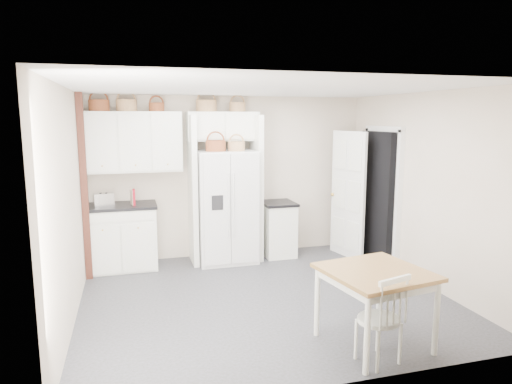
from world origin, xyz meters
name	(u,v)px	position (x,y,z in m)	size (l,w,h in m)	color
floor	(265,298)	(0.00, 0.00, 0.00)	(4.50, 4.50, 0.00)	#2C2C2C
ceiling	(266,88)	(0.00, 0.00, 2.60)	(4.50, 4.50, 0.00)	white
wall_back	(230,177)	(0.00, 2.00, 1.30)	(4.50, 4.50, 0.00)	#BFAD96
wall_left	(68,206)	(-2.25, 0.00, 1.30)	(4.00, 4.00, 0.00)	#BFAD96
wall_right	(424,189)	(2.25, 0.00, 1.30)	(4.00, 4.00, 0.00)	#BFAD96
refrigerator	(226,206)	(-0.15, 1.64, 0.88)	(0.91, 0.73, 1.76)	silver
base_cab_left	(122,238)	(-1.75, 1.70, 0.47)	(1.01, 0.64, 0.94)	white
base_cab_right	(278,230)	(0.73, 1.70, 0.43)	(0.49, 0.58, 0.86)	white
dining_table	(374,308)	(0.70, -1.45, 0.39)	(0.94, 0.94, 0.78)	brown
windsor_chair	(379,319)	(0.57, -1.75, 0.42)	(0.41, 0.37, 0.83)	white
counter_left	(120,206)	(-1.75, 1.70, 0.96)	(1.06, 0.68, 0.04)	black
counter_right	(278,203)	(0.73, 1.70, 0.88)	(0.53, 0.62, 0.04)	black
toaster	(104,200)	(-1.97, 1.62, 1.08)	(0.28, 0.16, 0.19)	silver
cookbook_red	(134,197)	(-1.54, 1.62, 1.10)	(0.03, 0.15, 0.23)	#A00C1B
cookbook_cream	(132,197)	(-1.56, 1.62, 1.09)	(0.03, 0.15, 0.22)	beige
basket_upper_a	(99,106)	(-1.97, 1.83, 2.43)	(0.29, 0.29, 0.17)	maroon
basket_upper_b	(126,105)	(-1.59, 1.83, 2.44)	(0.30, 0.30, 0.17)	#8D5F3A
basket_upper_c	(157,107)	(-1.16, 1.83, 2.42)	(0.23, 0.23, 0.13)	maroon
basket_bridge_a	(206,106)	(-0.40, 1.83, 2.44)	(0.32, 0.32, 0.18)	#8D5F3A
basket_bridge_b	(237,107)	(0.09, 1.83, 2.42)	(0.26, 0.26, 0.15)	#8D5F3A
basket_fridge_a	(216,146)	(-0.32, 1.54, 1.84)	(0.30, 0.30, 0.16)	maroon
basket_fridge_b	(236,146)	(0.00, 1.54, 1.83)	(0.26, 0.26, 0.14)	#8D5F3A
upper_cabinet	(134,142)	(-1.50, 1.83, 1.90)	(1.40, 0.34, 0.90)	white
bridge_cabinet	(223,126)	(-0.15, 1.83, 2.12)	(1.12, 0.34, 0.45)	white
fridge_panel_left	(193,190)	(-0.66, 1.70, 1.15)	(0.08, 0.60, 2.30)	white
fridge_panel_right	(256,188)	(0.36, 1.70, 1.15)	(0.08, 0.60, 2.30)	white
trim_post	(84,188)	(-2.20, 1.35, 1.30)	(0.09, 0.09, 2.60)	#3E1E17
doorway_void	(379,197)	(2.16, 1.00, 1.02)	(0.18, 0.85, 2.05)	black
door_slab	(348,195)	(1.80, 1.33, 1.02)	(0.80, 0.04, 2.05)	white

